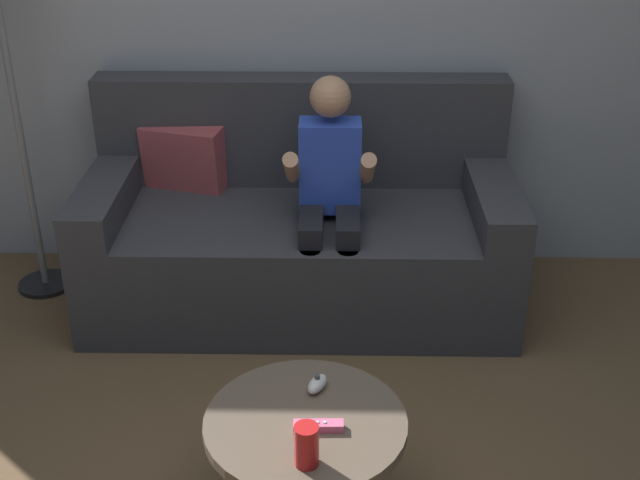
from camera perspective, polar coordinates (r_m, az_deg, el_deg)
name	(u,v)px	position (r m, az deg, el deg)	size (l,w,h in m)	color
couch	(298,232)	(3.57, -1.48, 0.58)	(1.76, 0.80, 0.91)	#38383D
person_seated_on_couch	(330,192)	(3.28, 0.66, 3.24)	(0.34, 0.42, 1.02)	black
coffee_table	(306,430)	(2.45, -0.99, -12.72)	(0.58, 0.58, 0.38)	brown
game_remote_pink_near_edge	(318,426)	(2.39, -0.12, -12.49)	(0.14, 0.04, 0.03)	pink
nunchuk_white	(317,384)	(2.52, -0.19, -9.71)	(0.08, 0.10, 0.05)	white
soda_can	(307,445)	(2.25, -0.92, -13.74)	(0.07, 0.07, 0.12)	red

